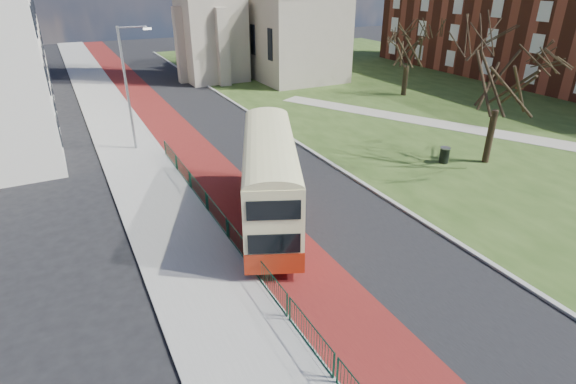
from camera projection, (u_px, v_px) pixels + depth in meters
ground at (328, 267)px, 18.60m from camera, size 160.00×160.00×0.00m
road_carriageway at (210, 130)px, 35.24m from camera, size 9.00×120.00×0.01m
bus_lane at (176, 135)px, 34.13m from camera, size 3.40×120.00×0.01m
pavement_west at (124, 142)px, 32.54m from camera, size 4.00×120.00×0.12m
kerb_west at (152, 137)px, 33.36m from camera, size 0.25×120.00×0.13m
kerb_east at (254, 115)px, 38.71m from camera, size 0.25×80.00×0.13m
grass_green at (429, 91)px, 46.93m from camera, size 40.00×80.00×0.04m
footpath at (480, 131)px, 34.82m from camera, size 18.84×32.82×0.03m
pedestrian_railing at (227, 229)px, 20.35m from camera, size 0.07×24.00×1.12m
brick_terrace at (550, 19)px, 48.16m from camera, size 10.30×44.30×13.50m
streetlamp at (128, 83)px, 29.24m from camera, size 2.13×0.18×8.00m
bus at (270, 176)px, 21.07m from camera, size 6.13×10.17×4.21m
winter_tree_near at (505, 66)px, 26.40m from camera, size 7.64×7.64×8.78m
winter_tree_far at (409, 42)px, 43.19m from camera, size 5.51×5.51×7.41m
litter_bin at (444, 155)px, 28.71m from camera, size 0.84×0.84×1.03m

